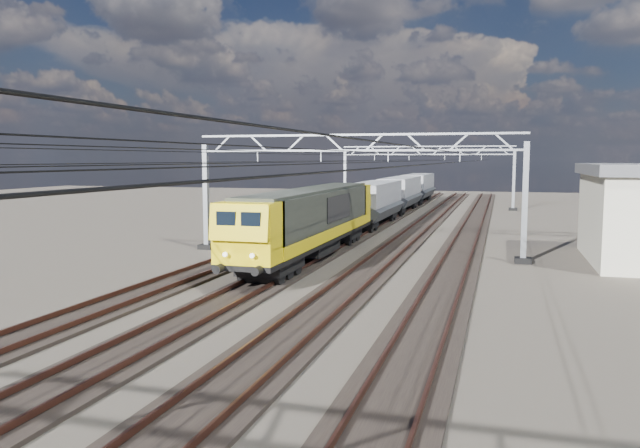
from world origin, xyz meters
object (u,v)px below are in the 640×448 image
(catenary_gantry_far, at_px, (426,174))
(hopper_wagon_mid, at_px, (400,191))
(catenary_gantry_mid, at_px, (354,189))
(hopper_wagon_lead, at_px, (374,200))
(locomotive, at_px, (311,218))
(hopper_wagon_third, at_px, (418,186))

(catenary_gantry_far, height_order, hopper_wagon_mid, catenary_gantry_far)
(catenary_gantry_mid, height_order, hopper_wagon_lead, catenary_gantry_mid)
(catenary_gantry_mid, xyz_separation_m, catenary_gantry_far, (0.00, 36.00, 0.00))
(catenary_gantry_far, distance_m, locomotive, 38.00)
(catenary_gantry_far, bearing_deg, hopper_wagon_lead, -95.65)
(catenary_gantry_mid, xyz_separation_m, hopper_wagon_lead, (-2.00, 15.78, -1.67))
(catenary_gantry_mid, height_order, locomotive, catenary_gantry_mid)
(locomotive, distance_m, hopper_wagon_third, 46.10)
(catenary_gantry_mid, height_order, hopper_wagon_third, catenary_gantry_mid)
(locomotive, height_order, hopper_wagon_mid, locomotive)
(hopper_wagon_lead, height_order, hopper_wagon_mid, same)
(hopper_wagon_third, bearing_deg, hopper_wagon_mid, -90.00)
(catenary_gantry_mid, distance_m, hopper_wagon_mid, 30.09)
(locomotive, bearing_deg, hopper_wagon_lead, 90.00)
(catenary_gantry_mid, distance_m, locomotive, 3.19)
(catenary_gantry_far, xyz_separation_m, hopper_wagon_lead, (-2.00, -20.22, -1.67))
(hopper_wagon_third, bearing_deg, hopper_wagon_lead, -90.00)
(catenary_gantry_far, relative_size, hopper_wagon_mid, 1.53)
(catenary_gantry_mid, height_order, hopper_wagon_mid, catenary_gantry_mid)
(locomotive, distance_m, hopper_wagon_lead, 17.70)
(hopper_wagon_lead, relative_size, hopper_wagon_third, 1.00)
(catenary_gantry_far, bearing_deg, locomotive, -93.02)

